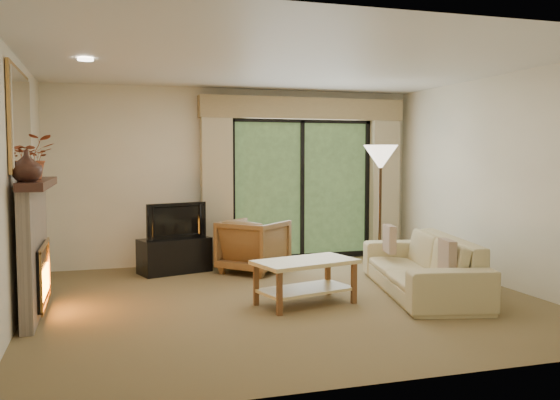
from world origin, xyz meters
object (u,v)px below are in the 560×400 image
object	(u,v)px
armchair	(254,246)
coffee_table	(305,282)
media_console	(175,255)
sofa	(421,265)

from	to	relation	value
armchair	coffee_table	world-z (taller)	armchair
media_console	coffee_table	world-z (taller)	coffee_table
armchair	coffee_table	size ratio (longest dim) A/B	0.75
media_console	coffee_table	distance (m)	2.46
media_console	sofa	xyz separation A→B (m)	(2.63, -2.06, 0.09)
media_console	sofa	distance (m)	3.34
armchair	sofa	bearing A→B (deg)	177.58
coffee_table	media_console	bearing A→B (deg)	103.36
sofa	coffee_table	xyz separation A→B (m)	(-1.48, -0.11, -0.09)
armchair	sofa	xyz separation A→B (m)	(1.58, -1.77, -0.03)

